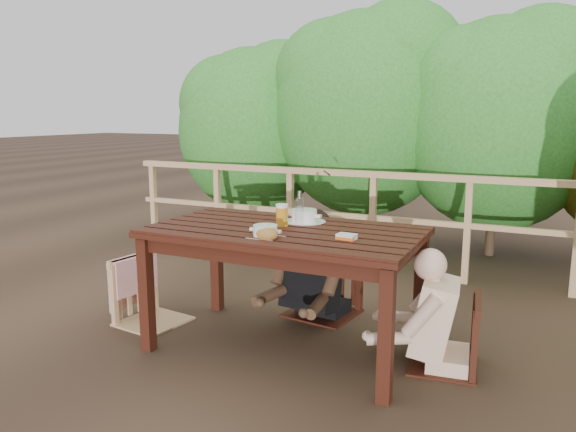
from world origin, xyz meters
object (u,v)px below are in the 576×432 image
at_px(soup_near, 265,232).
at_px(butter_tub, 347,238).
at_px(woman, 324,232).
at_px(bottle, 300,209).
at_px(beer_glass, 282,216).
at_px(chair_right, 446,300).
at_px(chair_far, 323,252).
at_px(chair_left, 151,264).
at_px(soup_far, 304,217).
at_px(diner_right, 453,272).
at_px(table, 285,290).
at_px(bread_roll, 267,234).

distance_m(soup_near, butter_tub, 0.50).
xyz_separation_m(woman, bottle, (0.03, -0.54, 0.27)).
height_order(soup_near, beer_glass, beer_glass).
bearing_deg(chair_right, beer_glass, -91.09).
bearing_deg(chair_far, chair_left, -138.73).
bearing_deg(soup_near, woman, 89.70).
height_order(chair_left, woman, woman).
height_order(chair_right, soup_far, soup_far).
bearing_deg(butter_tub, woman, 125.53).
relative_size(soup_far, beer_glass, 1.83).
relative_size(chair_right, diner_right, 0.70).
distance_m(table, butter_tub, 0.65).
bearing_deg(table, woman, 90.27).
bearing_deg(beer_glass, butter_tub, -20.04).
relative_size(table, diner_right, 1.41).
relative_size(soup_near, bottle, 1.05).
bearing_deg(butter_tub, soup_far, 144.50).
distance_m(chair_right, soup_far, 1.09).
height_order(chair_far, soup_near, chair_far).
bearing_deg(bread_roll, woman, 91.97).
distance_m(chair_right, beer_glass, 1.17).
height_order(chair_left, soup_near, chair_left).
bearing_deg(beer_glass, soup_far, 71.37).
distance_m(chair_far, diner_right, 1.19).
height_order(chair_far, soup_far, chair_far).
relative_size(chair_left, beer_glass, 5.67).
distance_m(diner_right, butter_tub, 0.69).
distance_m(table, chair_left, 1.10).
xyz_separation_m(soup_far, bottle, (0.01, -0.10, 0.07)).
distance_m(chair_right, bottle, 1.11).
relative_size(soup_near, beer_glass, 1.55).
bearing_deg(butter_tub, chair_far, 126.12).
bearing_deg(chair_left, bottle, -72.41).
bearing_deg(beer_glass, woman, 86.04).
bearing_deg(woman, butter_tub, 127.47).
bearing_deg(woman, bread_roll, 99.93).
bearing_deg(diner_right, chair_right, 83.20).
bearing_deg(diner_right, beer_glass, 88.75).
bearing_deg(bread_roll, beer_glass, 102.30).
distance_m(woman, soup_near, 0.99).
bearing_deg(table, butter_tub, -15.60).
distance_m(chair_left, beer_glass, 1.14).
bearing_deg(soup_near, diner_right, 21.66).
bearing_deg(woman, chair_right, 160.03).
height_order(woman, butter_tub, woman).
xyz_separation_m(bread_roll, bottle, (-0.00, 0.48, 0.08)).
xyz_separation_m(chair_right, soup_near, (-1.03, -0.42, 0.42)).
bearing_deg(chair_right, chair_far, -123.84).
height_order(woman, beer_glass, woman).
height_order(chair_far, diner_right, diner_right).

